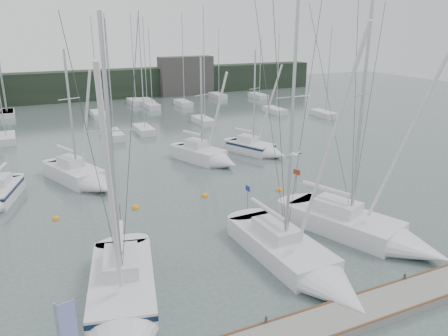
% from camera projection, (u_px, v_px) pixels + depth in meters
% --- Properties ---
extents(ground, '(160.00, 160.00, 0.00)m').
position_uv_depth(ground, '(260.00, 273.00, 23.06)').
color(ground, '#495956').
rests_on(ground, ground).
extents(dock, '(24.00, 2.00, 0.40)m').
position_uv_depth(dock, '(317.00, 327.00, 18.69)').
color(dock, slate).
rests_on(dock, ground).
extents(far_treeline, '(90.00, 4.00, 5.00)m').
position_uv_depth(far_treeline, '(85.00, 85.00, 75.69)').
color(far_treeline, black).
rests_on(far_treeline, ground).
extents(far_building_right, '(10.00, 3.00, 7.00)m').
position_uv_depth(far_building_right, '(186.00, 76.00, 80.86)').
color(far_building_right, '#3F3D3A').
rests_on(far_building_right, ground).
extents(mast_forest, '(59.20, 26.97, 14.89)m').
position_uv_depth(mast_forest, '(86.00, 116.00, 60.39)').
color(mast_forest, silver).
rests_on(mast_forest, ground).
extents(sailboat_near_left, '(5.05, 10.31, 14.06)m').
position_uv_depth(sailboat_near_left, '(123.00, 308.00, 19.25)').
color(sailboat_near_left, silver).
rests_on(sailboat_near_left, ground).
extents(sailboat_near_center, '(3.33, 10.78, 15.50)m').
position_uv_depth(sailboat_near_center, '(305.00, 265.00, 22.85)').
color(sailboat_near_center, silver).
rests_on(sailboat_near_center, ground).
extents(sailboat_near_right, '(6.40, 10.51, 14.83)m').
position_uv_depth(sailboat_near_right, '(375.00, 234.00, 26.22)').
color(sailboat_near_right, silver).
rests_on(sailboat_near_right, ground).
extents(sailboat_mid_b, '(5.45, 8.61, 11.59)m').
position_uv_depth(sailboat_mid_b, '(85.00, 178.00, 35.63)').
color(sailboat_mid_b, silver).
rests_on(sailboat_mid_b, ground).
extents(sailboat_mid_c, '(5.04, 7.54, 10.55)m').
position_uv_depth(sailboat_mid_c, '(209.00, 157.00, 41.29)').
color(sailboat_mid_c, silver).
rests_on(sailboat_mid_c, ground).
extents(sailboat_mid_d, '(4.81, 7.00, 10.99)m').
position_uv_depth(sailboat_mid_d, '(260.00, 149.00, 44.05)').
color(sailboat_mid_d, silver).
rests_on(sailboat_mid_d, ground).
extents(buoy_a, '(0.56, 0.56, 0.56)m').
position_uv_depth(buoy_a, '(135.00, 208.00, 31.27)').
color(buoy_a, orange).
rests_on(buoy_a, ground).
extents(buoy_b, '(0.54, 0.54, 0.54)m').
position_uv_depth(buoy_b, '(205.00, 196.00, 33.43)').
color(buoy_b, orange).
rests_on(buoy_b, ground).
extents(buoy_c, '(0.51, 0.51, 0.51)m').
position_uv_depth(buoy_c, '(56.00, 219.00, 29.51)').
color(buoy_c, orange).
rests_on(buoy_c, ground).
extents(seagull, '(0.89, 0.44, 0.18)m').
position_uv_depth(seagull, '(294.00, 155.00, 19.37)').
color(seagull, white).
rests_on(seagull, ground).
extents(buoy_d, '(0.51, 0.51, 0.51)m').
position_uv_depth(buoy_d, '(279.00, 190.00, 34.63)').
color(buoy_d, orange).
rests_on(buoy_d, ground).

